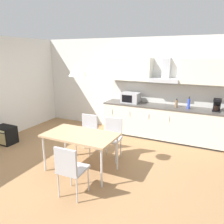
{
  "coord_description": "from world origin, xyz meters",
  "views": [
    {
      "loc": [
        2.29,
        -3.33,
        2.21
      ],
      "look_at": [
        0.36,
        0.71,
        1.0
      ],
      "focal_mm": 35.0,
      "sensor_mm": 36.0,
      "label": 1
    }
  ],
  "objects": [
    {
      "name": "guitar_amp",
      "position": [
        -2.37,
        0.16,
        0.22
      ],
      "size": [
        0.52,
        0.37,
        0.44
      ],
      "color": "black",
      "rests_on": "ground_plane"
    },
    {
      "name": "kitchen_counter",
      "position": [
        1.09,
        2.2,
        0.45
      ],
      "size": [
        3.13,
        0.65,
        0.89
      ],
      "color": "#333333",
      "rests_on": "ground_plane"
    },
    {
      "name": "chair_far_right",
      "position": [
        0.4,
        0.63,
        0.53
      ],
      "size": [
        0.44,
        0.44,
        0.87
      ],
      "color": "#B2B2B7",
      "rests_on": "ground_plane"
    },
    {
      "name": "chair_far_left",
      "position": [
        -0.21,
        0.63,
        0.53
      ],
      "size": [
        0.42,
        0.42,
        0.87
      ],
      "color": "#B2B2B7",
      "rests_on": "ground_plane"
    },
    {
      "name": "microwave",
      "position": [
        0.21,
        2.2,
        1.03
      ],
      "size": [
        0.48,
        0.35,
        0.28
      ],
      "color": "#ADADB2",
      "rests_on": "kitchen_counter"
    },
    {
      "name": "coffee_maker",
      "position": [
        2.37,
        2.23,
        1.04
      ],
      "size": [
        0.18,
        0.19,
        0.3
      ],
      "color": "black",
      "rests_on": "kitchen_counter"
    },
    {
      "name": "wall_back",
      "position": [
        0.0,
        2.56,
        1.32
      ],
      "size": [
        6.53,
        0.1,
        2.63
      ],
      "primitive_type": "cube",
      "color": "silver",
      "rests_on": "ground_plane"
    },
    {
      "name": "chair_near_right",
      "position": [
        0.41,
        -0.9,
        0.53
      ],
      "size": [
        0.41,
        0.41,
        0.87
      ],
      "color": "#B2B2B7",
      "rests_on": "ground_plane"
    },
    {
      "name": "backsplash_tile",
      "position": [
        1.09,
        2.5,
        1.15
      ],
      "size": [
        3.11,
        0.02,
        0.53
      ],
      "primitive_type": "cube",
      "color": "silver",
      "rests_on": "kitchen_counter"
    },
    {
      "name": "ground_plane",
      "position": [
        0.0,
        0.0,
        -0.01
      ],
      "size": [
        8.16,
        7.54,
        0.02
      ],
      "primitive_type": "cube",
      "color": "#9E754C"
    },
    {
      "name": "bottle_blue",
      "position": [
        1.74,
        2.18,
        1.02
      ],
      "size": [
        0.06,
        0.06,
        0.3
      ],
      "color": "blue",
      "rests_on": "kitchen_counter"
    },
    {
      "name": "upper_wall_cabinets",
      "position": [
        1.09,
        2.35,
        1.78
      ],
      "size": [
        3.11,
        0.4,
        0.6
      ],
      "color": "silver"
    },
    {
      "name": "pendant_lamp",
      "position": [
        0.1,
        -0.13,
        1.94
      ],
      "size": [
        0.32,
        0.32,
        0.22
      ],
      "primitive_type": "cone",
      "color": "silver"
    },
    {
      "name": "bottle_brown",
      "position": [
        1.44,
        2.21,
        0.98
      ],
      "size": [
        0.07,
        0.07,
        0.22
      ],
      "color": "brown",
      "rests_on": "kitchen_counter"
    },
    {
      "name": "dining_table",
      "position": [
        0.1,
        -0.13,
        0.7
      ],
      "size": [
        1.36,
        0.77,
        0.75
      ],
      "color": "tan",
      "rests_on": "ground_plane"
    }
  ]
}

